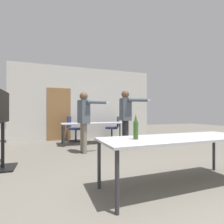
{
  "coord_description": "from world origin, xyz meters",
  "views": [
    {
      "loc": [
        -1.55,
        -1.5,
        1.08
      ],
      "look_at": [
        -0.03,
        2.54,
        1.1
      ],
      "focal_mm": 28.0,
      "sensor_mm": 36.0,
      "label": 1
    }
  ],
  "objects": [
    {
      "name": "office_chair_mid_tucked",
      "position": [
        1.03,
        5.19,
        0.43
      ],
      "size": [
        0.67,
        0.64,
        0.92
      ],
      "rotation": [
        0.0,
        0.0,
        1.08
      ],
      "color": "black",
      "rests_on": "ground_plane"
    },
    {
      "name": "office_chair_side_rolled",
      "position": [
        -0.58,
        5.2,
        0.45
      ],
      "size": [
        0.65,
        0.61,
        0.94
      ],
      "rotation": [
        0.0,
        0.0,
        4.33
      ],
      "color": "black",
      "rests_on": "ground_plane"
    },
    {
      "name": "conference_table_far",
      "position": [
        0.06,
        4.5,
        0.67
      ],
      "size": [
        2.32,
        0.79,
        0.72
      ],
      "color": "#A8A8AD",
      "rests_on": "ground_plane"
    },
    {
      "name": "tv_screen",
      "position": [
        -2.34,
        2.39,
        0.92
      ],
      "size": [
        0.44,
        1.02,
        1.51
      ],
      "rotation": [
        0.0,
        0.0,
        1.57
      ],
      "color": "black",
      "rests_on": "ground_plane"
    },
    {
      "name": "back_wall",
      "position": [
        -0.03,
        5.69,
        1.46
      ],
      "size": [
        5.78,
        0.12,
        2.94
      ],
      "color": "beige",
      "rests_on": "ground_plane"
    },
    {
      "name": "conference_table_near",
      "position": [
        0.28,
        0.57,
        0.67
      ],
      "size": [
        2.37,
        0.8,
        0.72
      ],
      "color": "#A8A8AD",
      "rests_on": "ground_plane"
    },
    {
      "name": "beer_bottle",
      "position": [
        -0.42,
        0.59,
        0.88
      ],
      "size": [
        0.07,
        0.07,
        0.34
      ],
      "color": "#2D511E",
      "rests_on": "conference_table_near"
    },
    {
      "name": "person_far_watching",
      "position": [
        -0.6,
        3.17,
        1.0
      ],
      "size": [
        0.81,
        0.58,
        1.64
      ],
      "rotation": [
        0.0,
        0.0,
        -1.41
      ],
      "color": "slate",
      "rests_on": "ground_plane"
    },
    {
      "name": "person_near_casual",
      "position": [
        0.68,
        3.27,
        1.06
      ],
      "size": [
        0.78,
        0.74,
        1.76
      ],
      "rotation": [
        0.0,
        0.0,
        -1.7
      ],
      "color": "#28282D",
      "rests_on": "ground_plane"
    },
    {
      "name": "ground_plane",
      "position": [
        0.0,
        0.0,
        0.0
      ],
      "size": [
        24.0,
        24.0,
        0.0
      ],
      "primitive_type": "plane",
      "color": "#666056"
    }
  ]
}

